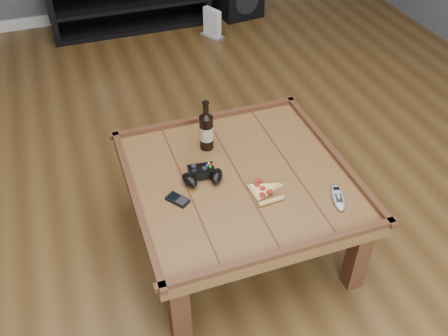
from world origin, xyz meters
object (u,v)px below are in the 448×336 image
object	(u,v)px
remote_control	(338,197)
game_controller	(202,175)
smartphone	(178,200)
coffee_table	(239,186)
pizza_slice	(264,191)
beer_bottle	(206,130)
game_console	(212,24)

from	to	relation	value
remote_control	game_controller	bearing A→B (deg)	167.12
game_controller	smartphone	xyz separation A→B (m)	(-0.14, -0.10, -0.02)
coffee_table	pizza_slice	world-z (taller)	coffee_table
pizza_slice	remote_control	bearing A→B (deg)	-30.64
coffee_table	beer_bottle	bearing A→B (deg)	106.46
remote_control	game_console	size ratio (longest dim) A/B	0.69
pizza_slice	smartphone	world-z (taller)	pizza_slice
game_controller	beer_bottle	bearing A→B (deg)	73.53
game_controller	coffee_table	bearing A→B (deg)	-5.99
game_controller	game_console	xyz separation A→B (m)	(0.79, 2.25, -0.36)
game_console	remote_control	bearing A→B (deg)	-120.29
remote_control	coffee_table	bearing A→B (deg)	159.83
smartphone	remote_control	bearing A→B (deg)	-54.66
beer_bottle	game_console	world-z (taller)	beer_bottle
game_controller	game_console	world-z (taller)	game_controller
pizza_slice	smartphone	bearing A→B (deg)	164.63
beer_bottle	smartphone	world-z (taller)	beer_bottle
beer_bottle	game_controller	world-z (taller)	beer_bottle
game_console	coffee_table	bearing A→B (deg)	-129.48
coffee_table	remote_control	size ratio (longest dim) A/B	6.03
game_console	game_controller	bearing A→B (deg)	-133.60
game_controller	pizza_slice	xyz separation A→B (m)	(0.23, -0.17, -0.02)
coffee_table	pizza_slice	bearing A→B (deg)	-65.36
coffee_table	smartphone	size ratio (longest dim) A/B	9.06
coffee_table	remote_control	world-z (taller)	coffee_table
game_controller	remote_control	xyz separation A→B (m)	(0.52, -0.32, -0.01)
beer_bottle	smartphone	xyz separation A→B (m)	(-0.23, -0.32, -0.10)
game_console	pizza_slice	bearing A→B (deg)	-127.26
pizza_slice	game_console	xyz separation A→B (m)	(0.56, 2.42, -0.34)
beer_bottle	smartphone	distance (m)	0.41
beer_bottle	game_console	distance (m)	2.19
game_controller	remote_control	bearing A→B (deg)	-25.44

